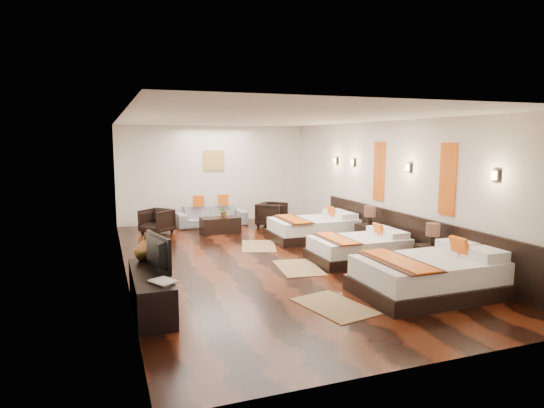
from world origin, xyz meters
name	(u,v)px	position (x,y,z in m)	size (l,w,h in m)	color
floor	(268,260)	(0.00, 0.00, 0.00)	(5.50, 9.50, 0.01)	black
ceiling	(268,119)	(0.00, 0.00, 2.80)	(5.50, 9.50, 0.01)	white
back_wall	(214,174)	(0.00, 4.75, 1.40)	(5.50, 0.01, 2.80)	silver
left_wall	(123,197)	(-2.75, 0.00, 1.40)	(0.01, 9.50, 2.80)	silver
right_wall	(387,186)	(2.75, 0.00, 1.40)	(0.01, 9.50, 2.80)	silver
headboard_panel	(406,236)	(2.71, -0.80, 0.45)	(0.08, 6.60, 0.90)	black
bed_near	(432,275)	(1.70, -2.85, 0.30)	(2.30, 1.45, 0.88)	black
bed_mid	(360,248)	(1.69, -0.69, 0.25)	(1.91, 1.20, 0.73)	black
bed_far	(314,228)	(1.70, 1.43, 0.27)	(2.07, 1.30, 0.79)	black
nightstand_a	(432,256)	(2.44, -1.92, 0.32)	(0.47, 0.47, 0.92)	black
nightstand_b	(369,233)	(2.44, 0.18, 0.33)	(0.48, 0.48, 0.95)	black
jute_mat_near	(334,306)	(0.01, -2.83, 0.01)	(0.75, 1.20, 0.01)	olive
jute_mat_mid	(299,268)	(0.33, -0.78, 0.01)	(0.75, 1.20, 0.01)	olive
jute_mat_far	(259,246)	(0.19, 1.20, 0.01)	(0.75, 1.20, 0.01)	olive
tv_console	(151,291)	(-2.50, -2.06, 0.28)	(0.50, 1.80, 0.55)	black
tv	(153,253)	(-2.45, -1.94, 0.80)	(0.88, 0.12, 0.51)	black
book	(155,284)	(-2.50, -2.67, 0.57)	(0.26, 0.35, 0.03)	black
figurine	(145,248)	(-2.50, -1.33, 0.74)	(0.36, 0.36, 0.37)	brown
sofa	(211,216)	(-0.25, 4.08, 0.28)	(1.95, 0.76, 0.57)	gray
armchair_left	(157,221)	(-1.81, 3.49, 0.32)	(0.68, 0.70, 0.63)	black
armchair_right	(272,214)	(1.31, 3.39, 0.34)	(0.72, 0.74, 0.67)	black
coffee_table	(220,225)	(-0.25, 3.03, 0.20)	(1.00, 0.50, 0.40)	black
table_plant	(224,212)	(-0.14, 3.04, 0.54)	(0.26, 0.22, 0.28)	#276321
orange_panel_a	(448,179)	(2.73, -1.90, 1.70)	(0.04, 0.40, 1.30)	#D86014
orange_panel_b	(379,171)	(2.73, 0.30, 1.70)	(0.04, 0.40, 1.30)	#D86014
sconce_near	(496,175)	(2.70, -3.00, 1.85)	(0.07, 0.12, 0.18)	black
sconce_mid	(409,167)	(2.70, -0.80, 1.85)	(0.07, 0.12, 0.18)	black
sconce_far	(353,162)	(2.70, 1.40, 1.85)	(0.07, 0.12, 0.18)	black
sconce_lounge	(336,161)	(2.70, 2.30, 1.85)	(0.07, 0.12, 0.18)	black
gold_artwork	(214,160)	(0.00, 4.73, 1.80)	(0.60, 0.04, 0.60)	#AD873F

